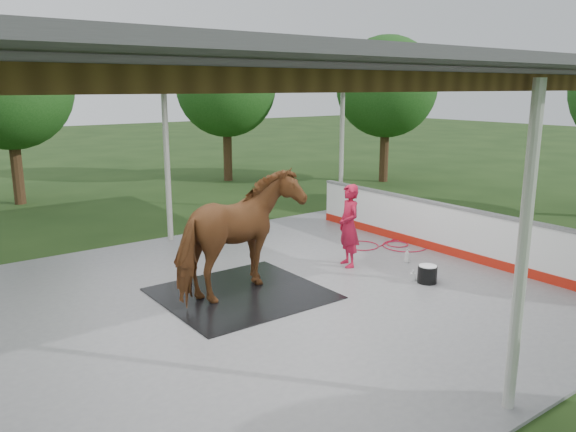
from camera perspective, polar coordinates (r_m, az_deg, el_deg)
ground at (r=10.55m, az=-0.83°, el=-8.14°), size 100.00×100.00×0.00m
concrete_slab at (r=10.54m, az=-0.83°, el=-8.01°), size 12.00×10.00×0.05m
pavilion_structure at (r=9.84m, az=-0.90°, el=13.94°), size 12.60×10.60×4.05m
dasher_board at (r=13.46m, az=15.27°, el=-1.27°), size 0.16×8.00×1.15m
tree_belt at (r=10.75m, az=-2.44°, el=12.91°), size 28.00×28.00×5.80m
rubber_mat at (r=10.55m, az=-4.74°, el=-7.84°), size 2.87×2.69×0.02m
horse at (r=10.20m, az=-4.86°, el=-1.91°), size 2.88×1.93×2.23m
handler at (r=11.94m, az=6.21°, el=-0.99°), size 0.61×0.75×1.77m
wash_bucket at (r=11.37m, az=13.97°, el=-5.72°), size 0.38×0.38×0.35m
soap_bottle_a at (r=12.55m, az=12.00°, el=-3.96°), size 0.13×0.13×0.31m
soap_bottle_b at (r=11.46m, az=12.58°, el=-5.87°), size 0.14×0.14×0.22m
hose_coil at (r=13.79m, az=10.25°, el=-2.96°), size 1.91×1.59×0.02m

